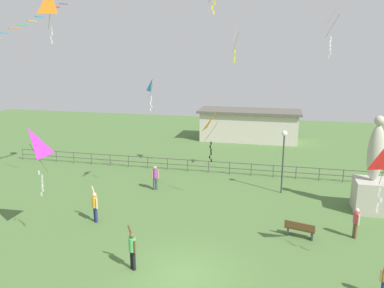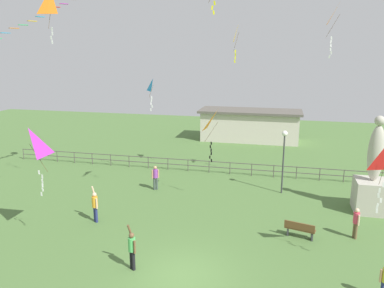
# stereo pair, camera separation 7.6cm
# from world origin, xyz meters

# --- Properties ---
(ground_plane) EXTENTS (80.00, 80.00, 0.00)m
(ground_plane) POSITION_xyz_m (0.00, 0.00, 0.00)
(ground_plane) COLOR #4C7038
(statue_monument) EXTENTS (1.88, 1.88, 5.67)m
(statue_monument) POSITION_xyz_m (9.00, 8.95, 1.66)
(statue_monument) COLOR #B2AD9E
(statue_monument) RESTS_ON ground_plane
(lamppost) EXTENTS (0.36, 0.36, 4.21)m
(lamppost) POSITION_xyz_m (3.94, 10.81, 3.08)
(lamppost) COLOR #38383D
(lamppost) RESTS_ON ground_plane
(park_bench) EXTENTS (1.55, 0.78, 0.85)m
(park_bench) POSITION_xyz_m (4.87, 4.59, 0.46)
(park_bench) COLOR brown
(park_bench) RESTS_ON ground_plane
(person_0) EXTENTS (0.44, 0.32, 1.67)m
(person_0) POSITION_xyz_m (-4.38, 9.48, 0.96)
(person_0) COLOR #3F4C47
(person_0) RESTS_ON ground_plane
(person_1) EXTENTS (0.47, 0.46, 1.99)m
(person_1) POSITION_xyz_m (-2.19, -0.03, 1.00)
(person_1) COLOR black
(person_1) RESTS_ON ground_plane
(person_2) EXTENTS (0.30, 0.45, 1.60)m
(person_2) POSITION_xyz_m (7.56, 5.17, 0.92)
(person_2) COLOR brown
(person_2) RESTS_ON ground_plane
(person_3) EXTENTS (0.46, 0.46, 2.00)m
(person_3) POSITION_xyz_m (-5.95, 3.91, 1.00)
(person_3) COLOR navy
(person_3) RESTS_ON ground_plane
(kite_0) EXTENTS (1.11, 0.83, 3.26)m
(kite_0) POSITION_xyz_m (6.72, 11.55, 11.16)
(kite_0) COLOR orange
(kite_1) EXTENTS (1.32, 0.87, 3.24)m
(kite_1) POSITION_xyz_m (-0.03, 8.56, 4.91)
(kite_1) COLOR orange
(kite_2) EXTENTS (1.28, 1.03, 3.23)m
(kite_2) POSITION_xyz_m (-7.81, 1.51, 4.76)
(kite_2) COLOR #B22DB2
(kite_4) EXTENTS (0.57, 0.77, 2.65)m
(kite_4) POSITION_xyz_m (0.62, 12.54, 10.30)
(kite_4) COLOR yellow
(kite_7) EXTENTS (0.89, 0.97, 2.75)m
(kite_7) POSITION_xyz_m (-8.34, 5.04, 11.50)
(kite_7) COLOR orange
(kite_8) EXTENTS (0.74, 0.83, 2.31)m
(kite_8) POSITION_xyz_m (-5.36, 12.26, 6.70)
(kite_8) COLOR #198CD1
(waterfront_railing) EXTENTS (36.05, 0.06, 0.95)m
(waterfront_railing) POSITION_xyz_m (-0.45, 14.00, 0.63)
(waterfront_railing) COLOR #4C4742
(waterfront_railing) RESTS_ON ground_plane
(pavilion_building) EXTENTS (10.52, 4.16, 3.24)m
(pavilion_building) POSITION_xyz_m (0.49, 26.00, 1.64)
(pavilion_building) COLOR beige
(pavilion_building) RESTS_ON ground_plane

